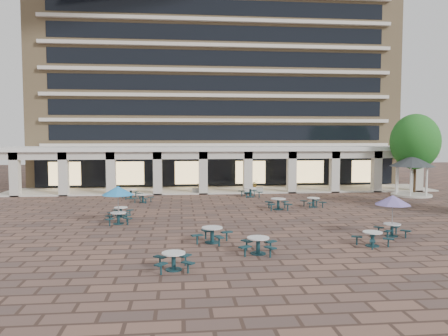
{
  "coord_description": "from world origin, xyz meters",
  "views": [
    {
      "loc": [
        -4.23,
        -28.23,
        5.29
      ],
      "look_at": [
        -1.09,
        3.0,
        3.09
      ],
      "focal_mm": 35.0,
      "sensor_mm": 36.0,
      "label": 1
    }
  ],
  "objects": [
    {
      "name": "picnic_table_2",
      "position": [
        -0.73,
        -8.94,
        0.46
      ],
      "size": [
        1.96,
        1.96,
        0.77
      ],
      "rotation": [
        0.0,
        0.0,
        -0.22
      ],
      "color": "#133239",
      "rests_on": "ground"
    },
    {
      "name": "gazebo",
      "position": [
        16.64,
        9.22,
        2.77
      ],
      "size": [
        3.95,
        3.95,
        3.67
      ],
      "rotation": [
        0.0,
        0.0,
        -0.04
      ],
      "color": "beige",
      "rests_on": "ground"
    },
    {
      "name": "picnic_table_4",
      "position": [
        -8.03,
        -1.28,
        1.97
      ],
      "size": [
        2.01,
        2.01,
        2.32
      ],
      "rotation": [
        0.0,
        0.0,
        0.17
      ],
      "color": "#133239",
      "rests_on": "ground"
    },
    {
      "name": "picnic_table_0",
      "position": [
        -4.52,
        -11.0,
        0.43
      ],
      "size": [
        1.69,
        1.69,
        0.71
      ],
      "rotation": [
        0.0,
        0.0,
        0.08
      ],
      "color": "#133239",
      "rests_on": "ground"
    },
    {
      "name": "picnic_table_5",
      "position": [
        -8.2,
        1.06,
        0.4
      ],
      "size": [
        1.63,
        1.63,
        0.67
      ],
      "rotation": [
        0.0,
        0.0,
        -0.13
      ],
      "color": "#133239",
      "rests_on": "ground"
    },
    {
      "name": "picnic_table_12",
      "position": [
        -8.53,
        10.0,
        0.49
      ],
      "size": [
        2.22,
        2.22,
        0.82
      ],
      "rotation": [
        0.0,
        0.0,
        0.38
      ],
      "color": "#133239",
      "rests_on": "ground"
    },
    {
      "name": "tree_east_c",
      "position": [
        17.56,
        10.48,
        4.9
      ],
      "size": [
        4.5,
        4.5,
        7.5
      ],
      "color": "#392A16",
      "rests_on": "ground"
    },
    {
      "name": "picnic_table_7",
      "position": [
        2.92,
        3.02,
        0.49
      ],
      "size": [
        1.93,
        1.93,
        0.82
      ],
      "rotation": [
        0.0,
        0.0,
        -0.07
      ],
      "color": "#133239",
      "rests_on": "ground"
    },
    {
      "name": "picnic_table_3",
      "position": [
        5.08,
        -8.08,
        0.42
      ],
      "size": [
        1.9,
        1.9,
        0.7
      ],
      "rotation": [
        0.0,
        0.0,
        0.36
      ],
      "color": "#133239",
      "rests_on": "ground"
    },
    {
      "name": "picnic_table_6",
      "position": [
        7.04,
        -6.17,
        1.87
      ],
      "size": [
        1.91,
        1.91,
        2.21
      ],
      "rotation": [
        0.0,
        0.0,
        0.01
      ],
      "color": "#133239",
      "rests_on": "ground"
    },
    {
      "name": "planter_right",
      "position": [
        2.89,
        12.9,
        0.46
      ],
      "size": [
        1.5,
        0.6,
        1.2
      ],
      "color": "gray",
      "rests_on": "ground"
    },
    {
      "name": "planter_left",
      "position": [
        -2.37,
        12.9,
        0.42
      ],
      "size": [
        1.5,
        0.65,
        1.14
      ],
      "color": "gray",
      "rests_on": "ground"
    },
    {
      "name": "retail_arcade",
      "position": [
        0.0,
        14.8,
        3.0
      ],
      "size": [
        42.0,
        6.6,
        4.4
      ],
      "color": "white",
      "rests_on": "ground"
    },
    {
      "name": "picnic_table_9",
      "position": [
        -7.29,
        7.58,
        0.39
      ],
      "size": [
        1.79,
        1.79,
        0.66
      ],
      "rotation": [
        0.0,
        0.0,
        -0.37
      ],
      "color": "#133239",
      "rests_on": "ground"
    },
    {
      "name": "ground",
      "position": [
        0.0,
        0.0,
        0.0
      ],
      "size": [
        120.0,
        120.0,
        0.0
      ],
      "primitive_type": "plane",
      "color": "brown",
      "rests_on": "ground"
    },
    {
      "name": "picnic_table_10",
      "position": [
        5.84,
        3.88,
        0.43
      ],
      "size": [
        1.76,
        1.76,
        0.72
      ],
      "rotation": [
        0.0,
        0.0,
        0.14
      ],
      "color": "#133239",
      "rests_on": "ground"
    },
    {
      "name": "picnic_table_13",
      "position": [
        1.97,
        10.0,
        0.49
      ],
      "size": [
        2.08,
        2.08,
        0.82
      ],
      "rotation": [
        0.0,
        0.0,
        0.2
      ],
      "color": "#133239",
      "rests_on": "ground"
    },
    {
      "name": "apartment_building",
      "position": [
        0.0,
        25.47,
        12.6
      ],
      "size": [
        40.0,
        15.5,
        25.2
      ],
      "color": "tan",
      "rests_on": "ground"
    },
    {
      "name": "picnic_table_1",
      "position": [
        -2.66,
        -6.62,
        0.47
      ],
      "size": [
        2.18,
        2.18,
        0.79
      ],
      "rotation": [
        0.0,
        0.0,
        -0.43
      ],
      "color": "#133239",
      "rests_on": "ground"
    }
  ]
}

